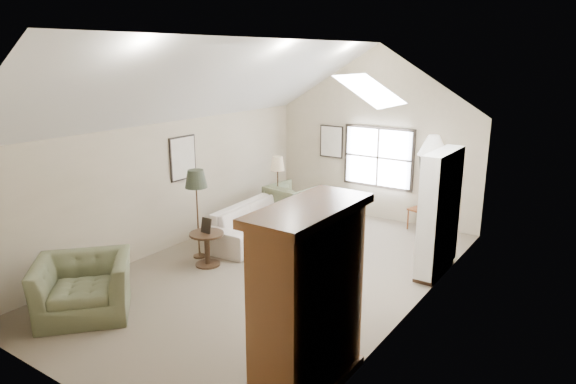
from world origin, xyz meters
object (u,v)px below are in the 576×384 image
Objects in this scene: coffee_table at (291,238)px; side_table at (207,249)px; armoire at (308,301)px; sofa at (256,222)px; side_chair at (421,205)px; armchair_far at (292,204)px; armchair_near at (84,287)px.

coffee_table is 1.78m from side_table.
armoire is at bearing -30.22° from side_table.
sofa is at bearing 93.58° from side_table.
sofa is at bearing -120.36° from side_chair.
side_chair is (2.63, 1.17, 0.11)m from armchair_far.
side_chair is (2.77, 6.49, 0.13)m from armchair_near.
coffee_table is at bearing 131.54° from armchair_far.
armchair_near is 5.32m from armchair_far.
armchair_far is at bearing -3.33° from sofa.
armchair_near is (-3.67, -0.39, -0.67)m from armoire.
armoire is at bearing -65.80° from side_chair.
sofa is 1.89× the size of armchair_near.
armchair_near is 7.06m from side_chair.
armchair_far is 2.94m from side_table.
armchair_near is at bearing -104.64° from coffee_table.
armoire is 2.23× the size of armchair_far.
coffee_table is at bearing 27.93° from armchair_near.
sofa is at bearing 40.40° from armchair_near.
sofa is 3.00× the size of coffee_table.
armoire is 4.03m from side_table.
armoire is 4.53m from coffee_table.
side_chair is at bearing 55.52° from coffee_table.
sofa reaches higher than side_table.
armoire reaches higher than side_chair.
side_table is at bearing 179.92° from sofa.
armchair_far reaches higher than armchair_near.
side_table is (-0.79, -1.59, 0.10)m from coffee_table.
side_table reaches higher than coffee_table.
sofa is at bearing 179.34° from coffee_table.
coffee_table is 0.74× the size of side_chair.
armchair_far is at bearing -140.07° from side_chair.
sofa is 2.53× the size of armchair_far.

